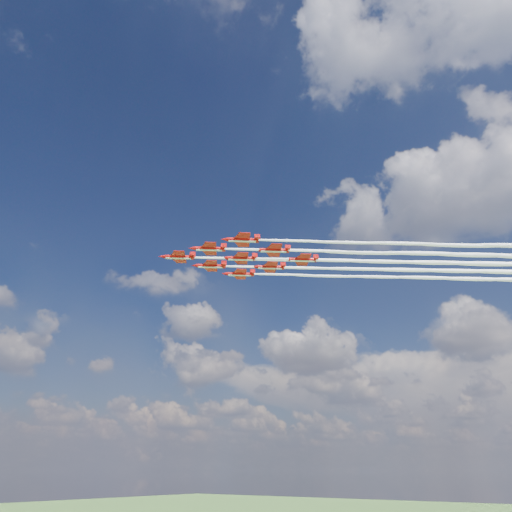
% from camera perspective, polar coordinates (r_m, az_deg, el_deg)
% --- Properties ---
extents(jet_lead, '(108.87, 90.96, 2.73)m').
position_cam_1_polar(jet_lead, '(159.99, 15.60, -0.63)').
color(jet_lead, '#AC0A09').
extents(jet_row2_port, '(108.87, 90.96, 2.73)m').
position_cam_1_polar(jet_row2_port, '(157.60, 19.58, 0.24)').
color(jet_row2_port, '#AC0A09').
extents(jet_row2_starb, '(108.87, 90.96, 2.73)m').
position_cam_1_polar(jet_row2_starb, '(168.94, 17.96, -1.55)').
color(jet_row2_starb, '#AC0A09').
extents(jet_row3_port, '(108.87, 90.96, 2.73)m').
position_cam_1_polar(jet_row3_port, '(156.03, 23.66, 1.13)').
color(jet_row3_port, '#AC0A09').
extents(jet_row3_centre, '(108.87, 90.96, 2.73)m').
position_cam_1_polar(jet_row3_centre, '(166.95, 21.75, -0.74)').
color(jet_row3_centre, '#AC0A09').
extents(jet_row3_starb, '(108.87, 90.96, 2.73)m').
position_cam_1_polar(jet_row3_starb, '(178.19, 20.08, -2.38)').
color(jet_row3_starb, '#AC0A09').
extents(jet_row4_port, '(108.87, 90.96, 2.73)m').
position_cam_1_polar(jet_row4_port, '(165.73, 25.61, 0.09)').
color(jet_row4_port, '#AC0A09').
extents(jet_row4_starb, '(108.87, 90.96, 2.73)m').
position_cam_1_polar(jet_row4_starb, '(176.55, 23.69, -1.62)').
color(jet_row4_starb, '#AC0A09').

